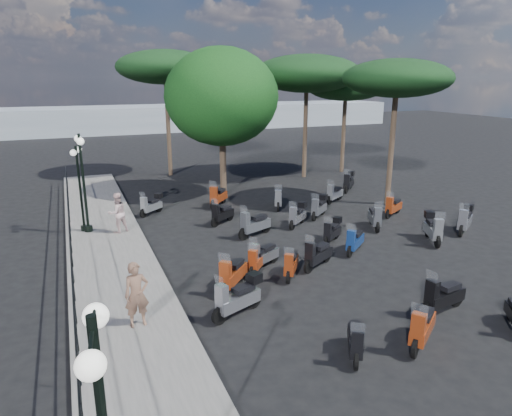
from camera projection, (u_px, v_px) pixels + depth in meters
name	position (u px, v px, depth m)	size (l,w,h in m)	color
ground	(302.00, 259.00, 16.79)	(120.00, 120.00, 0.00)	black
sidewalk	(110.00, 254.00, 17.05)	(3.00, 30.00, 0.15)	#5F5D5A
railing	(70.00, 240.00, 16.17)	(0.04, 26.04, 1.10)	black
lamp_post_1	(83.00, 177.00, 18.74)	(0.35, 1.22, 4.13)	black
lamp_post_2	(80.00, 183.00, 18.93)	(0.48, 1.04, 3.64)	black
woman	(137.00, 294.00, 11.83)	(0.64, 0.42, 1.76)	brown
pedestrian_far	(117.00, 213.00, 19.04)	(0.83, 0.65, 1.71)	beige
scooter_0	(238.00, 298.00, 12.69)	(1.71, 0.92, 1.43)	black
scooter_1	(232.00, 275.00, 14.26)	(1.33, 1.42, 1.46)	black
scooter_2	(291.00, 265.00, 15.20)	(1.01, 1.34, 1.26)	black
scooter_3	(222.00, 214.00, 20.73)	(1.41, 1.08, 1.33)	black
scooter_4	(151.00, 205.00, 22.13)	(1.31, 1.13, 1.25)	black
scooter_5	(422.00, 328.00, 11.27)	(1.51, 1.15, 1.42)	black
scooter_6	(355.00, 341.00, 10.84)	(0.88, 1.33, 1.19)	black
scooter_7	(263.00, 256.00, 15.91)	(1.49, 0.94, 1.31)	black
scooter_8	(257.00, 261.00, 15.57)	(1.10, 1.21, 1.23)	black
scooter_9	(254.00, 225.00, 19.06)	(1.76, 0.94, 1.48)	black
scooter_10	(218.00, 197.00, 23.51)	(1.31, 1.49, 1.49)	black
scooter_12	(443.00, 297.00, 12.86)	(1.78, 0.61, 1.42)	black
scooter_13	(317.00, 255.00, 15.93)	(1.55, 0.99, 1.37)	black
scooter_14	(332.00, 231.00, 18.43)	(1.30, 1.05, 1.22)	black
scooter_15	(297.00, 216.00, 20.41)	(1.33, 1.18, 1.29)	black
scooter_16	(278.00, 199.00, 23.20)	(0.92, 1.60, 1.37)	black
scooter_19	(433.00, 229.00, 18.42)	(1.04, 1.70, 1.47)	black
scooter_20	(355.00, 241.00, 17.32)	(1.35, 1.11, 1.31)	black
scooter_21	(319.00, 208.00, 21.65)	(1.37, 1.19, 1.32)	black
scooter_22	(334.00, 194.00, 24.32)	(1.47, 1.01, 1.33)	black
scooter_25	(465.00, 220.00, 19.56)	(1.61, 1.20, 1.47)	black
scooter_26	(393.00, 207.00, 21.91)	(1.49, 0.94, 1.32)	black
scooter_27	(375.00, 218.00, 20.11)	(0.92, 1.62, 1.39)	black
scooter_28	(349.00, 182.00, 26.72)	(1.39, 1.41, 1.44)	black
broadleaf_tree	(222.00, 97.00, 24.50)	(6.17, 6.17, 8.07)	#38281E
pine_0	(307.00, 74.00, 28.86)	(6.83, 6.83, 7.88)	#38281E
pine_1	(346.00, 87.00, 30.83)	(5.38, 5.38, 6.79)	#38281E
pine_2	(165.00, 67.00, 29.30)	(6.27, 6.27, 8.18)	#38281E
pine_3	(397.00, 79.00, 22.34)	(5.39, 5.39, 7.36)	#38281E
distant_hills	(131.00, 119.00, 56.35)	(70.00, 8.00, 3.00)	gray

